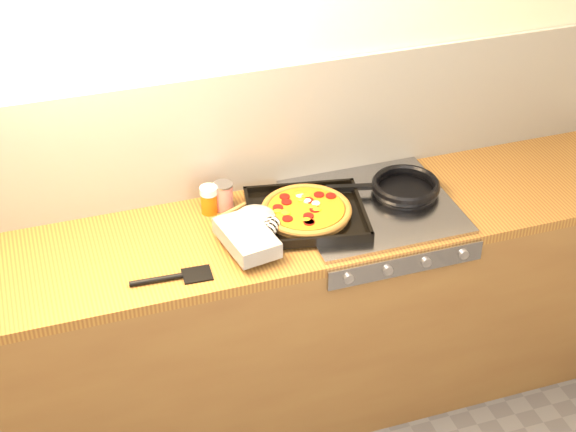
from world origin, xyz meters
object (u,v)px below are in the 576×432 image
object	(u,v)px
frying_pan	(404,187)
tomato_can	(223,196)
pizza_on_tray	(290,217)
juice_glass	(209,200)

from	to	relation	value
frying_pan	tomato_can	bearing A→B (deg)	168.74
tomato_can	frying_pan	bearing A→B (deg)	-11.26
pizza_on_tray	juice_glass	world-z (taller)	juice_glass
frying_pan	pizza_on_tray	bearing A→B (deg)	-172.45
pizza_on_tray	frying_pan	bearing A→B (deg)	7.55
pizza_on_tray	juice_glass	xyz separation A→B (m)	(-0.26, 0.19, 0.01)
tomato_can	juice_glass	distance (m)	0.06
pizza_on_tray	tomato_can	bearing A→B (deg)	134.49
tomato_can	juice_glass	size ratio (longest dim) A/B	0.98
pizza_on_tray	tomato_can	distance (m)	0.28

